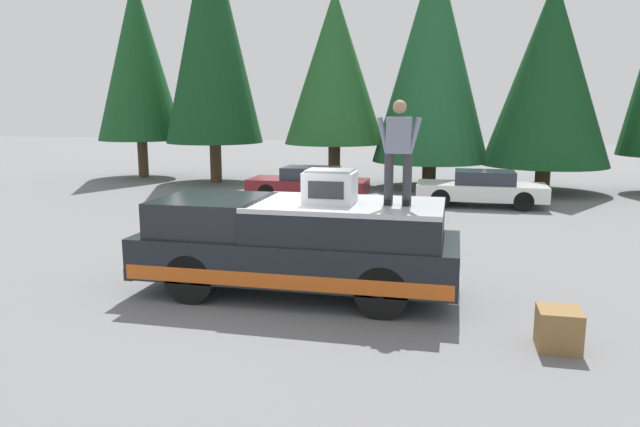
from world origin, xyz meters
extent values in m
plane|color=slate|center=(0.00, 0.00, 0.00)|extent=(90.00, 90.00, 0.00)
cube|color=black|center=(0.18, -0.67, 0.70)|extent=(2.00, 5.50, 0.70)
cube|color=#CC5619|center=(0.18, -0.67, 0.51)|extent=(2.01, 5.39, 0.24)
cube|color=black|center=(0.18, 0.84, 1.35)|extent=(1.84, 1.87, 0.60)
cube|color=black|center=(0.18, -1.55, 1.31)|extent=(1.92, 3.19, 0.52)
cube|color=#B7BABF|center=(0.18, -1.55, 1.61)|extent=(1.94, 3.19, 0.08)
cube|color=#232326|center=(0.18, 2.02, 0.43)|extent=(1.96, 0.16, 0.20)
cube|color=#B2B5BA|center=(0.18, -3.36, 0.43)|extent=(1.96, 0.16, 0.20)
cylinder|color=black|center=(-0.67, 0.93, 0.42)|extent=(0.30, 0.84, 0.84)
cylinder|color=black|center=(1.03, 0.93, 0.42)|extent=(0.30, 0.84, 0.84)
cylinder|color=black|center=(-0.67, -2.26, 0.42)|extent=(0.30, 0.84, 0.84)
cylinder|color=black|center=(1.03, -2.26, 0.42)|extent=(0.30, 0.84, 0.84)
cube|color=silver|center=(0.07, -1.28, 1.91)|extent=(0.64, 0.84, 0.52)
cube|color=#2D2D30|center=(-0.25, -1.28, 1.91)|extent=(0.01, 0.59, 0.29)
cube|color=#99999E|center=(0.07, -1.28, 2.19)|extent=(0.58, 0.76, 0.04)
cylinder|color=#333338|center=(0.16, -2.54, 2.07)|extent=(0.15, 0.15, 0.84)
cube|color=black|center=(0.12, -2.54, 1.69)|extent=(0.26, 0.11, 0.08)
cylinder|color=#333338|center=(0.16, -2.24, 2.07)|extent=(0.15, 0.15, 0.84)
cube|color=black|center=(0.12, -2.24, 1.69)|extent=(0.26, 0.11, 0.08)
cube|color=gray|center=(0.16, -2.39, 2.78)|extent=(0.24, 0.40, 0.58)
sphere|color=#A37A5B|center=(0.16, -2.39, 3.23)|extent=(0.22, 0.22, 0.22)
cylinder|color=gray|center=(0.13, -2.64, 2.78)|extent=(0.09, 0.23, 0.58)
cylinder|color=gray|center=(0.13, -2.15, 2.78)|extent=(0.09, 0.23, 0.58)
cube|color=white|center=(10.39, -4.13, 0.49)|extent=(1.64, 4.10, 0.50)
cube|color=#282D38|center=(10.39, -4.23, 0.95)|extent=(1.31, 1.89, 0.42)
cylinder|color=black|center=(9.67, -2.86, 0.31)|extent=(0.20, 0.62, 0.62)
cylinder|color=black|center=(11.11, -2.86, 0.31)|extent=(0.20, 0.62, 0.62)
cylinder|color=black|center=(9.67, -5.41, 0.31)|extent=(0.20, 0.62, 0.62)
cylinder|color=black|center=(11.11, -5.41, 0.31)|extent=(0.20, 0.62, 0.62)
cube|color=maroon|center=(10.33, 1.68, 0.49)|extent=(1.64, 4.10, 0.50)
cube|color=#282D38|center=(10.33, 1.58, 0.95)|extent=(1.31, 1.89, 0.42)
cylinder|color=black|center=(9.61, 2.95, 0.31)|extent=(0.20, 0.62, 0.62)
cylinder|color=black|center=(11.05, 2.95, 0.31)|extent=(0.20, 0.62, 0.62)
cylinder|color=black|center=(9.61, 0.41, 0.31)|extent=(0.20, 0.62, 0.62)
cylinder|color=black|center=(11.05, 0.41, 0.31)|extent=(0.20, 0.62, 0.62)
cube|color=olive|center=(-1.35, -4.74, 0.28)|extent=(0.56, 0.56, 0.56)
cylinder|color=#4C3826|center=(14.24, -6.54, 0.51)|extent=(0.56, 0.56, 1.02)
cone|color=#14421E|center=(14.24, -6.54, 4.44)|extent=(4.63, 4.63, 6.85)
cylinder|color=#4C3826|center=(14.52, -2.27, 0.53)|extent=(0.55, 0.55, 1.05)
cone|color=#1E562D|center=(14.52, -2.27, 5.16)|extent=(4.55, 4.55, 8.21)
cylinder|color=#4C3826|center=(14.27, 1.56, 0.86)|extent=(0.49, 0.49, 1.72)
cone|color=#235B28|center=(14.27, 1.56, 4.76)|extent=(4.05, 4.05, 6.08)
cylinder|color=#4C3826|center=(14.20, 6.73, 0.85)|extent=(0.49, 0.49, 1.70)
cone|color=#14421E|center=(14.20, 6.73, 6.28)|extent=(4.06, 4.06, 9.17)
cylinder|color=#4C3826|center=(15.08, 10.67, 0.86)|extent=(0.45, 0.45, 1.71)
cone|color=#194C23|center=(15.08, 10.67, 5.30)|extent=(3.77, 3.77, 7.18)
camera|label=1|loc=(-9.43, -3.30, 3.25)|focal=33.17mm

